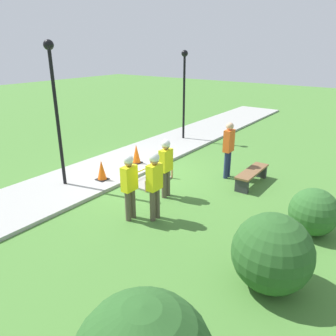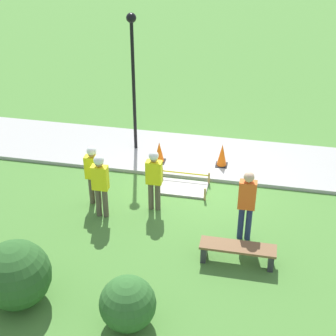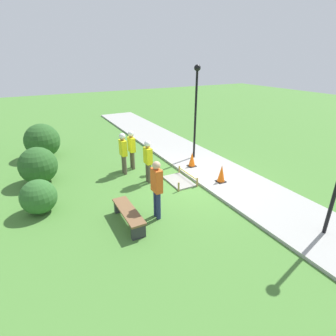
{
  "view_description": "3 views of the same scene",
  "coord_description": "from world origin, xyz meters",
  "px_view_note": "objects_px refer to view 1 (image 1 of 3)",
  "views": [
    {
      "loc": [
        7.88,
        6.67,
        4.1
      ],
      "look_at": [
        0.67,
        1.48,
        0.77
      ],
      "focal_mm": 35.0,
      "sensor_mm": 36.0,
      "label": 1
    },
    {
      "loc": [
        -1.58,
        12.26,
        7.79
      ],
      "look_at": [
        0.69,
        1.02,
        0.92
      ],
      "focal_mm": 55.0,
      "sensor_mm": 36.0,
      "label": 2
    },
    {
      "loc": [
        -7.62,
        5.3,
        4.58
      ],
      "look_at": [
        0.28,
        1.08,
        0.74
      ],
      "focal_mm": 28.0,
      "sensor_mm": 36.0,
      "label": 3
    }
  ],
  "objects_px": {
    "traffic_cone_far_patch": "(102,170)",
    "worker_supervisor": "(129,182)",
    "traffic_cone_near_patch": "(136,154)",
    "worker_assistant": "(155,181)",
    "bystander_in_orange_shirt": "(229,147)",
    "lamppost_far": "(184,82)",
    "worker_trainee": "(166,164)",
    "lamppost_near": "(55,95)",
    "park_bench": "(252,174)"
  },
  "relations": [
    {
      "from": "worker_assistant",
      "to": "worker_trainee",
      "type": "height_order",
      "value": "worker_assistant"
    },
    {
      "from": "worker_assistant",
      "to": "worker_supervisor",
      "type": "bearing_deg",
      "value": -54.74
    },
    {
      "from": "traffic_cone_near_patch",
      "to": "worker_supervisor",
      "type": "height_order",
      "value": "worker_supervisor"
    },
    {
      "from": "traffic_cone_near_patch",
      "to": "park_bench",
      "type": "xyz_separation_m",
      "value": [
        -0.8,
        4.06,
        -0.11
      ]
    },
    {
      "from": "park_bench",
      "to": "worker_assistant",
      "type": "relative_size",
      "value": 0.96
    },
    {
      "from": "traffic_cone_far_patch",
      "to": "worker_supervisor",
      "type": "height_order",
      "value": "worker_supervisor"
    },
    {
      "from": "park_bench",
      "to": "bystander_in_orange_shirt",
      "type": "xyz_separation_m",
      "value": [
        -0.08,
        -0.89,
        0.73
      ]
    },
    {
      "from": "lamppost_near",
      "to": "lamppost_far",
      "type": "relative_size",
      "value": 1.09
    },
    {
      "from": "traffic_cone_far_patch",
      "to": "worker_trainee",
      "type": "xyz_separation_m",
      "value": [
        -0.36,
        2.25,
        0.59
      ]
    },
    {
      "from": "bystander_in_orange_shirt",
      "to": "traffic_cone_far_patch",
      "type": "bearing_deg",
      "value": -47.99
    },
    {
      "from": "worker_assistant",
      "to": "lamppost_near",
      "type": "distance_m",
      "value": 3.91
    },
    {
      "from": "traffic_cone_far_patch",
      "to": "park_bench",
      "type": "bearing_deg",
      "value": 123.99
    },
    {
      "from": "traffic_cone_near_patch",
      "to": "lamppost_far",
      "type": "distance_m",
      "value": 4.46
    },
    {
      "from": "park_bench",
      "to": "worker_supervisor",
      "type": "xyz_separation_m",
      "value": [
        3.86,
        -1.61,
        0.67
      ]
    },
    {
      "from": "worker_assistant",
      "to": "bystander_in_orange_shirt",
      "type": "xyz_separation_m",
      "value": [
        -3.59,
        0.22,
        0.02
      ]
    },
    {
      "from": "traffic_cone_near_patch",
      "to": "lamppost_far",
      "type": "height_order",
      "value": "lamppost_far"
    },
    {
      "from": "worker_assistant",
      "to": "lamppost_near",
      "type": "height_order",
      "value": "lamppost_near"
    },
    {
      "from": "traffic_cone_near_patch",
      "to": "worker_supervisor",
      "type": "xyz_separation_m",
      "value": [
        3.06,
        2.45,
        0.56
      ]
    },
    {
      "from": "worker_trainee",
      "to": "lamppost_near",
      "type": "distance_m",
      "value": 3.67
    },
    {
      "from": "worker_assistant",
      "to": "lamppost_far",
      "type": "height_order",
      "value": "lamppost_far"
    },
    {
      "from": "traffic_cone_far_patch",
      "to": "worker_assistant",
      "type": "bearing_deg",
      "value": 72.78
    },
    {
      "from": "traffic_cone_near_patch",
      "to": "bystander_in_orange_shirt",
      "type": "xyz_separation_m",
      "value": [
        -0.88,
        3.17,
        0.62
      ]
    },
    {
      "from": "traffic_cone_far_patch",
      "to": "bystander_in_orange_shirt",
      "type": "relative_size",
      "value": 0.35
    },
    {
      "from": "bystander_in_orange_shirt",
      "to": "lamppost_far",
      "type": "distance_m",
      "value": 4.98
    },
    {
      "from": "worker_supervisor",
      "to": "lamppost_far",
      "type": "relative_size",
      "value": 0.44
    },
    {
      "from": "worker_supervisor",
      "to": "worker_assistant",
      "type": "height_order",
      "value": "worker_assistant"
    },
    {
      "from": "park_bench",
      "to": "lamppost_near",
      "type": "distance_m",
      "value": 6.31
    },
    {
      "from": "lamppost_near",
      "to": "worker_trainee",
      "type": "bearing_deg",
      "value": 113.17
    },
    {
      "from": "traffic_cone_far_patch",
      "to": "worker_trainee",
      "type": "bearing_deg",
      "value": 99.08
    },
    {
      "from": "worker_supervisor",
      "to": "worker_assistant",
      "type": "relative_size",
      "value": 0.97
    },
    {
      "from": "traffic_cone_far_patch",
      "to": "park_bench",
      "type": "xyz_separation_m",
      "value": [
        -2.64,
        3.91,
        -0.09
      ]
    },
    {
      "from": "worker_supervisor",
      "to": "bystander_in_orange_shirt",
      "type": "height_order",
      "value": "bystander_in_orange_shirt"
    },
    {
      "from": "worker_trainee",
      "to": "lamppost_far",
      "type": "distance_m",
      "value": 6.28
    },
    {
      "from": "traffic_cone_near_patch",
      "to": "traffic_cone_far_patch",
      "type": "height_order",
      "value": "traffic_cone_near_patch"
    },
    {
      "from": "lamppost_near",
      "to": "lamppost_far",
      "type": "height_order",
      "value": "lamppost_near"
    },
    {
      "from": "park_bench",
      "to": "lamppost_far",
      "type": "height_order",
      "value": "lamppost_far"
    },
    {
      "from": "traffic_cone_far_patch",
      "to": "lamppost_far",
      "type": "height_order",
      "value": "lamppost_far"
    },
    {
      "from": "worker_assistant",
      "to": "worker_trainee",
      "type": "relative_size",
      "value": 1.03
    },
    {
      "from": "traffic_cone_near_patch",
      "to": "worker_assistant",
      "type": "xyz_separation_m",
      "value": [
        2.71,
        2.95,
        0.6
      ]
    },
    {
      "from": "worker_supervisor",
      "to": "bystander_in_orange_shirt",
      "type": "xyz_separation_m",
      "value": [
        -3.94,
        0.71,
        0.06
      ]
    },
    {
      "from": "bystander_in_orange_shirt",
      "to": "traffic_cone_near_patch",
      "type": "bearing_deg",
      "value": -74.43
    },
    {
      "from": "lamppost_near",
      "to": "traffic_cone_far_patch",
      "type": "bearing_deg",
      "value": 142.3
    },
    {
      "from": "worker_assistant",
      "to": "bystander_in_orange_shirt",
      "type": "distance_m",
      "value": 3.59
    },
    {
      "from": "park_bench",
      "to": "worker_assistant",
      "type": "xyz_separation_m",
      "value": [
        3.51,
        -1.11,
        0.72
      ]
    },
    {
      "from": "park_bench",
      "to": "bystander_in_orange_shirt",
      "type": "distance_m",
      "value": 1.16
    },
    {
      "from": "worker_supervisor",
      "to": "lamppost_far",
      "type": "distance_m",
      "value": 7.69
    },
    {
      "from": "traffic_cone_near_patch",
      "to": "bystander_in_orange_shirt",
      "type": "relative_size",
      "value": 0.37
    },
    {
      "from": "worker_assistant",
      "to": "traffic_cone_far_patch",
      "type": "bearing_deg",
      "value": -107.22
    },
    {
      "from": "worker_trainee",
      "to": "lamppost_near",
      "type": "height_order",
      "value": "lamppost_near"
    },
    {
      "from": "worker_trainee",
      "to": "traffic_cone_near_patch",
      "type": "bearing_deg",
      "value": -121.68
    }
  ]
}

